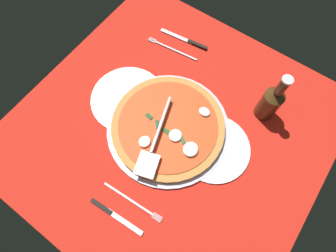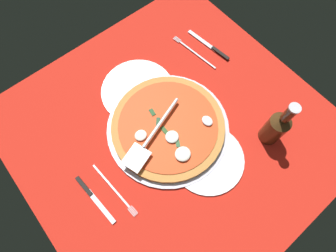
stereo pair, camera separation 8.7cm
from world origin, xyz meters
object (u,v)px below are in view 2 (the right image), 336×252
dinner_plate_right (138,91)px  pizza_server (151,137)px  place_setting_near (203,50)px  dinner_plate_left (207,159)px  place_setting_far (103,193)px  beer_bottle (276,127)px  pizza (168,126)px

dinner_plate_right → pizza_server: (-18.07, 8.00, 4.47)cm
place_setting_near → pizza_server: bearing=106.6°
dinner_plate_left → dinner_plate_right: size_ratio=0.91×
dinner_plate_left → place_setting_far: (12.49, 31.58, -0.15)cm
dinner_plate_right → beer_bottle: size_ratio=1.21×
pizza → dinner_plate_left: bearing=-169.6°
dinner_plate_right → beer_bottle: (-40.86, -22.72, 7.61)cm
dinner_plate_right → pizza: pizza is taller
pizza_server → beer_bottle: beer_bottle is taller
place_setting_far → beer_bottle: 56.26cm
pizza_server → dinner_plate_right: bearing=-131.9°
dinner_plate_right → place_setting_far: place_setting_far is taller
dinner_plate_left → place_setting_far: bearing=68.4°
pizza → place_setting_near: pizza is taller
dinner_plate_right → pizza: bearing=177.2°
dinner_plate_left → pizza: bearing=10.4°
pizza_server → place_setting_near: size_ratio=1.21×
place_setting_near → dinner_plate_left: bearing=132.5°
dinner_plate_left → pizza_server: (15.90, 10.05, 4.47)cm
dinner_plate_right → pizza_server: size_ratio=0.94×
pizza_server → beer_bottle: bearing=125.4°
dinner_plate_left → pizza_server: size_ratio=0.86×
place_setting_near → beer_bottle: size_ratio=1.07×
pizza_server → beer_bottle: 38.38cm
dinner_plate_right → place_setting_far: (-21.48, 29.53, -0.15)cm
pizza → beer_bottle: (-22.88, -23.60, 5.89)cm
dinner_plate_left → place_setting_far: 33.96cm
pizza → place_setting_near: size_ratio=1.65×
dinner_plate_right → place_setting_near: bearing=-93.5°
dinner_plate_left → pizza_server: pizza_server is taller
pizza → beer_bottle: 33.39cm
pizza → beer_bottle: beer_bottle is taller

